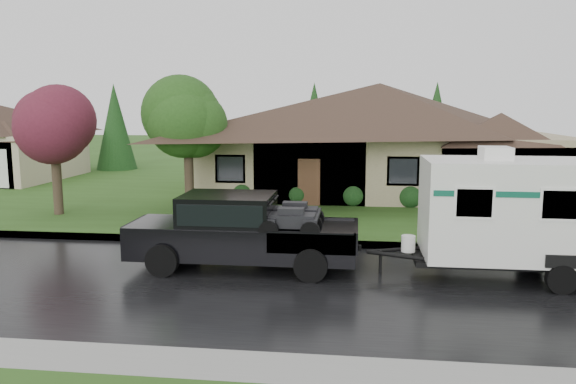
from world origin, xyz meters
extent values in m
plane|color=#2B4E18|center=(0.00, 0.00, 0.00)|extent=(140.00, 140.00, 0.00)
cube|color=black|center=(0.00, -2.00, 0.01)|extent=(140.00, 8.00, 0.01)
cube|color=gray|center=(0.00, 2.25, 0.07)|extent=(140.00, 0.50, 0.15)
cube|color=#2B4E18|center=(0.00, 15.00, 0.07)|extent=(140.00, 26.00, 0.15)
cube|color=gray|center=(2.00, 14.00, 1.65)|extent=(18.00, 10.00, 3.00)
pyramid|color=#3A2820|center=(2.00, 14.00, 5.75)|extent=(19.44, 10.80, 2.60)
cube|color=gray|center=(7.40, 11.00, 1.50)|extent=(5.76, 4.00, 2.70)
cube|color=tan|center=(-19.00, 14.00, 1.41)|extent=(3.20, 4.00, 2.52)
cylinder|color=#382B1E|center=(-6.11, 6.81, 1.34)|extent=(0.39, 0.39, 2.38)
sphere|color=#2B591D|center=(-6.11, 6.81, 3.95)|extent=(3.29, 3.29, 3.29)
cylinder|color=#382B1E|center=(-11.36, 5.69, 1.32)|extent=(0.38, 0.38, 2.35)
sphere|color=maroon|center=(-11.36, 5.69, 3.89)|extent=(3.24, 3.24, 3.24)
sphere|color=#143814|center=(-4.30, 9.30, 0.65)|extent=(1.00, 1.00, 1.00)
sphere|color=#143814|center=(-1.78, 9.30, 0.65)|extent=(1.00, 1.00, 1.00)
sphere|color=#143814|center=(0.74, 9.30, 0.65)|extent=(1.00, 1.00, 1.00)
sphere|color=#143814|center=(3.26, 9.30, 0.65)|extent=(1.00, 1.00, 1.00)
sphere|color=#143814|center=(5.78, 9.30, 0.65)|extent=(1.00, 1.00, 1.00)
sphere|color=#143814|center=(8.30, 9.30, 0.65)|extent=(1.00, 1.00, 1.00)
cube|color=black|center=(-2.31, -0.58, 0.83)|extent=(6.37, 2.12, 0.91)
cube|color=black|center=(-4.64, -0.58, 1.11)|extent=(1.70, 2.07, 0.37)
cube|color=black|center=(-2.73, -0.58, 1.65)|extent=(2.55, 2.00, 0.96)
cube|color=black|center=(-2.73, -0.58, 1.70)|extent=(2.34, 2.04, 0.58)
cube|color=black|center=(-0.29, -0.58, 1.04)|extent=(2.34, 2.02, 0.06)
cylinder|color=black|center=(-4.32, -1.62, 0.45)|extent=(0.89, 0.34, 0.89)
cylinder|color=black|center=(-4.32, 0.46, 0.45)|extent=(0.89, 0.34, 0.89)
cylinder|color=black|center=(-0.29, -1.62, 0.45)|extent=(0.89, 0.34, 0.89)
cylinder|color=black|center=(-0.29, 0.46, 0.45)|extent=(0.89, 0.34, 0.89)
cube|color=white|center=(6.39, -0.58, 1.88)|extent=(7.43, 2.55, 2.60)
cube|color=black|center=(6.39, -0.58, 0.42)|extent=(7.86, 1.27, 0.15)
cube|color=#0B503B|center=(6.39, -0.58, 2.46)|extent=(7.28, 2.57, 0.15)
cube|color=white|center=(4.48, -0.58, 3.36)|extent=(0.74, 0.85, 0.34)
cylinder|color=black|center=(5.91, -1.84, 0.37)|extent=(0.74, 0.25, 0.74)
cylinder|color=black|center=(5.91, 0.67, 0.37)|extent=(0.74, 0.25, 0.74)
cylinder|color=black|center=(6.87, 0.67, 0.37)|extent=(0.74, 0.25, 0.74)
camera|label=1|loc=(0.84, -15.85, 4.59)|focal=35.00mm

